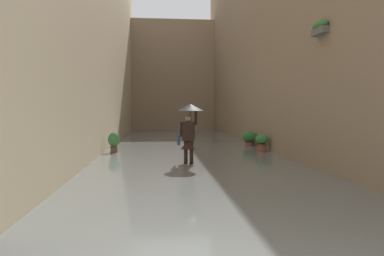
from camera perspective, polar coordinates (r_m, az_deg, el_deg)
ground_plane at (r=15.13m, az=-1.06°, el=-3.68°), size 64.54×64.54×0.00m
flood_water at (r=15.13m, az=-1.06°, el=-3.52°), size 7.42×31.82×0.08m
building_facade_left at (r=16.42m, az=14.46°, el=17.43°), size 2.04×29.82×11.76m
building_facade_right at (r=15.82m, az=-17.29°, el=17.95°), size 2.04×29.82×11.75m
building_facade_far at (r=28.93m, az=-3.21°, el=8.43°), size 10.22×1.80×8.93m
person_wading at (r=10.89m, az=-0.45°, el=0.67°), size 0.84×0.84×2.03m
potted_plant_near_left at (r=14.29m, az=11.37°, el=-2.34°), size 0.54×0.54×0.77m
potted_plant_far_left at (r=16.21m, az=9.39°, el=-1.70°), size 0.65×0.65×0.76m
potted_plant_far_right at (r=14.14m, az=-12.70°, el=-2.16°), size 0.46×0.46×0.88m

